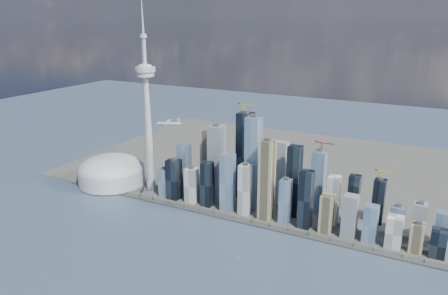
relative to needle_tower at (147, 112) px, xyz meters
The scene contains 9 objects.
ground 491.65m from the needle_tower, 45.94° to the right, with size 4000.00×4000.00×0.00m, color #374F61.
seawall 385.07m from the needle_tower, 11.31° to the right, with size 1100.00×22.00×4.00m, color #383838.
land 544.99m from the needle_tower, 52.43° to the left, with size 1400.00×900.00×3.00m, color #4C4C47.
shoreline_trees 380.99m from the needle_tower, 11.31° to the right, with size 960.53×7.20×8.80m.
skyscraper_cluster 391.60m from the needle_tower, ahead, with size 736.00×142.00×267.40m.
needle_tower is the anchor object (origin of this frame).
dome_stadium 241.40m from the needle_tower, behind, with size 200.00×200.00×86.00m.
airplane 226.96m from the needle_tower, 40.02° to the right, with size 57.29×51.46×14.75m.
sailboat_west 508.90m from the needle_tower, 29.62° to the right, with size 7.64×4.47×10.83m.
Camera 1 is at (442.97, -650.53, 496.73)m, focal length 35.00 mm.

